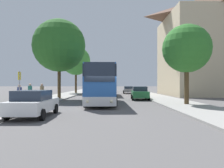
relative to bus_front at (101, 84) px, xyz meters
The scene contains 17 objects.
ground_plane 4.94m from the bus_front, 84.87° to the right, with size 300.00×300.00×0.00m, color #565454.
sidewalk_left 8.21m from the bus_front, 145.39° to the right, with size 4.00×120.00×0.15m, color gray.
sidewalk_right 8.88m from the bus_front, 31.55° to the right, with size 4.00×120.00×0.15m, color gray.
building_right_background 26.24m from the bus_front, 38.02° to the left, with size 18.98×14.40×17.67m.
bus_front is the anchor object (origin of this frame).
bus_middle 14.69m from the bus_front, 89.18° to the left, with size 2.87×11.21×3.42m.
bus_rear 29.18m from the bus_front, 90.39° to the left, with size 3.07×10.59×3.38m.
parked_car_left_curb 9.41m from the bus_front, 112.80° to the right, with size 2.11×4.49×1.56m.
parked_car_right_near 6.91m from the bus_front, 48.68° to the left, with size 2.27×4.71×1.61m.
parked_car_right_far 22.28m from the bus_front, 78.45° to the left, with size 2.11×4.44×1.43m.
bus_stop_sign 7.84m from the bus_front, 138.43° to the right, with size 0.08×0.45×2.73m.
pedestrian_waiting_near 5.74m from the bus_front, behind, with size 0.36×0.36×1.82m.
pedestrian_waiting_far 6.63m from the bus_front, 164.00° to the right, with size 0.36×0.36×1.84m.
pedestrian_walking_back 7.52m from the bus_front, 150.51° to the right, with size 0.36×0.36×1.75m.
tree_left_near 22.26m from the bus_front, 105.49° to the left, with size 5.58×5.58×9.07m.
tree_left_far 9.06m from the bus_front, 134.70° to the left, with size 6.48×6.48×9.75m.
tree_right_near 8.59m from the bus_front, 15.78° to the right, with size 4.28×4.28×7.07m.
Camera 1 is at (0.52, -16.94, 1.94)m, focal length 35.00 mm.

